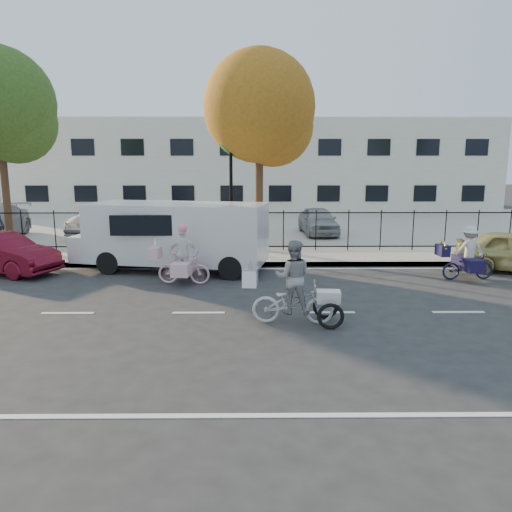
{
  "coord_description": "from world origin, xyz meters",
  "views": [
    {
      "loc": [
        1.22,
        -11.01,
        3.47
      ],
      "look_at": [
        1.33,
        1.2,
        1.1
      ],
      "focal_mm": 35.0,
      "sensor_mm": 36.0,
      "label": 1
    }
  ],
  "objects_px": {
    "red_sedan": "(1,254)",
    "lot_car_d": "(318,221)",
    "bull_bike": "(468,258)",
    "unicorn_bike": "(183,262)",
    "white_van": "(174,234)",
    "zebra_trike": "(293,292)",
    "lamppost": "(231,170)",
    "lot_car_c": "(107,220)"
  },
  "relations": [
    {
      "from": "red_sedan",
      "to": "lot_car_d",
      "type": "bearing_deg",
      "value": -35.33
    },
    {
      "from": "bull_bike",
      "to": "red_sedan",
      "type": "bearing_deg",
      "value": 82.34
    },
    {
      "from": "unicorn_bike",
      "to": "white_van",
      "type": "xyz_separation_m",
      "value": [
        -0.49,
        1.77,
        0.54
      ]
    },
    {
      "from": "unicorn_bike",
      "to": "bull_bike",
      "type": "xyz_separation_m",
      "value": [
        8.25,
        0.47,
        0.0
      ]
    },
    {
      "from": "zebra_trike",
      "to": "lot_car_d",
      "type": "xyz_separation_m",
      "value": [
        2.12,
        12.05,
        0.06
      ]
    },
    {
      "from": "unicorn_bike",
      "to": "red_sedan",
      "type": "height_order",
      "value": "unicorn_bike"
    },
    {
      "from": "lamppost",
      "to": "bull_bike",
      "type": "xyz_separation_m",
      "value": [
        7.03,
        -3.6,
        -2.48
      ]
    },
    {
      "from": "lot_car_d",
      "to": "white_van",
      "type": "bearing_deg",
      "value": -132.61
    },
    {
      "from": "lamppost",
      "to": "lot_car_d",
      "type": "distance_m",
      "value": 6.3
    },
    {
      "from": "zebra_trike",
      "to": "red_sedan",
      "type": "bearing_deg",
      "value": 65.44
    },
    {
      "from": "bull_bike",
      "to": "white_van",
      "type": "distance_m",
      "value": 8.86
    },
    {
      "from": "lamppost",
      "to": "lot_car_d",
      "type": "relative_size",
      "value": 1.21
    },
    {
      "from": "zebra_trike",
      "to": "unicorn_bike",
      "type": "relative_size",
      "value": 1.23
    },
    {
      "from": "white_van",
      "to": "lot_car_c",
      "type": "bearing_deg",
      "value": 132.48
    },
    {
      "from": "bull_bike",
      "to": "lot_car_d",
      "type": "bearing_deg",
      "value": 18.3
    },
    {
      "from": "zebra_trike",
      "to": "bull_bike",
      "type": "relative_size",
      "value": 1.23
    },
    {
      "from": "zebra_trike",
      "to": "lamppost",
      "type": "bearing_deg",
      "value": 16.94
    },
    {
      "from": "bull_bike",
      "to": "lot_car_d",
      "type": "relative_size",
      "value": 0.48
    },
    {
      "from": "zebra_trike",
      "to": "red_sedan",
      "type": "relative_size",
      "value": 0.56
    },
    {
      "from": "white_van",
      "to": "lamppost",
      "type": "bearing_deg",
      "value": 64.74
    },
    {
      "from": "white_van",
      "to": "lot_car_c",
      "type": "height_order",
      "value": "white_van"
    },
    {
      "from": "white_van",
      "to": "lot_car_d",
      "type": "bearing_deg",
      "value": 62.78
    },
    {
      "from": "unicorn_bike",
      "to": "lot_car_c",
      "type": "height_order",
      "value": "unicorn_bike"
    },
    {
      "from": "unicorn_bike",
      "to": "bull_bike",
      "type": "relative_size",
      "value": 1.0
    },
    {
      "from": "lamppost",
      "to": "lot_car_d",
      "type": "xyz_separation_m",
      "value": [
        3.73,
        4.51,
        -2.35
      ]
    },
    {
      "from": "zebra_trike",
      "to": "bull_bike",
      "type": "bearing_deg",
      "value": -49.13
    },
    {
      "from": "unicorn_bike",
      "to": "lot_car_c",
      "type": "relative_size",
      "value": 0.41
    },
    {
      "from": "unicorn_bike",
      "to": "red_sedan",
      "type": "xyz_separation_m",
      "value": [
        -5.78,
        1.39,
        -0.01
      ]
    },
    {
      "from": "red_sedan",
      "to": "lot_car_d",
      "type": "xyz_separation_m",
      "value": [
        10.73,
        7.18,
        0.14
      ]
    },
    {
      "from": "lot_car_c",
      "to": "lamppost",
      "type": "bearing_deg",
      "value": -19.55
    },
    {
      "from": "red_sedan",
      "to": "white_van",
      "type": "bearing_deg",
      "value": -65.07
    },
    {
      "from": "red_sedan",
      "to": "zebra_trike",
      "type": "bearing_deg",
      "value": -98.61
    },
    {
      "from": "red_sedan",
      "to": "lot_car_d",
      "type": "height_order",
      "value": "lot_car_d"
    },
    {
      "from": "zebra_trike",
      "to": "red_sedan",
      "type": "distance_m",
      "value": 9.88
    },
    {
      "from": "bull_bike",
      "to": "white_van",
      "type": "height_order",
      "value": "white_van"
    },
    {
      "from": "unicorn_bike",
      "to": "lot_car_d",
      "type": "bearing_deg",
      "value": -23.73
    },
    {
      "from": "zebra_trike",
      "to": "unicorn_bike",
      "type": "distance_m",
      "value": 4.47
    },
    {
      "from": "lamppost",
      "to": "bull_bike",
      "type": "relative_size",
      "value": 2.52
    },
    {
      "from": "lot_car_c",
      "to": "lot_car_d",
      "type": "distance_m",
      "value": 9.42
    },
    {
      "from": "unicorn_bike",
      "to": "lot_car_d",
      "type": "relative_size",
      "value": 0.48
    },
    {
      "from": "lot_car_c",
      "to": "unicorn_bike",
      "type": "bearing_deg",
      "value": -44.33
    },
    {
      "from": "zebra_trike",
      "to": "bull_bike",
      "type": "height_order",
      "value": "zebra_trike"
    }
  ]
}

